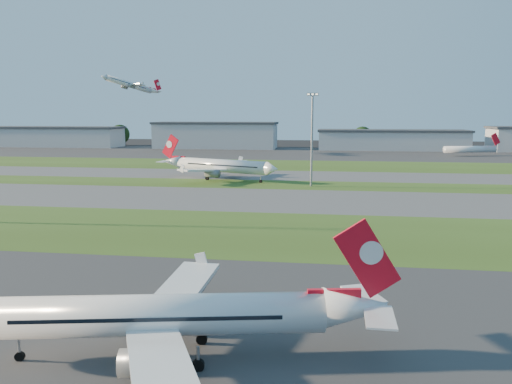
% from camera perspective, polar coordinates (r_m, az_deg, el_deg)
% --- Properties ---
extents(grass_strip_a, '(300.00, 34.00, 0.01)m').
position_cam_1_polar(grass_strip_a, '(87.53, -4.72, -4.45)').
color(grass_strip_a, '#364C19').
rests_on(grass_strip_a, ground).
extents(taxiway_a, '(300.00, 32.00, 0.01)m').
position_cam_1_polar(taxiway_a, '(119.29, -1.25, -0.81)').
color(taxiway_a, '#515154').
rests_on(taxiway_a, ground).
extents(grass_strip_b, '(300.00, 18.00, 0.01)m').
position_cam_1_polar(grass_strip_b, '(143.72, 0.34, 0.88)').
color(grass_strip_b, '#364C19').
rests_on(grass_strip_b, ground).
extents(taxiway_b, '(300.00, 26.00, 0.01)m').
position_cam_1_polar(taxiway_b, '(165.36, 1.36, 1.95)').
color(taxiway_b, '#515154').
rests_on(taxiway_b, ground).
extents(grass_strip_c, '(300.00, 40.00, 0.01)m').
position_cam_1_polar(grass_strip_c, '(197.97, 2.46, 3.11)').
color(grass_strip_c, '#364C19').
rests_on(grass_strip_c, ground).
extents(apron_far, '(400.00, 80.00, 0.01)m').
position_cam_1_polar(apron_far, '(257.51, 3.76, 4.46)').
color(apron_far, '#333335').
rests_on(apron_far, ground).
extents(airliner_parked, '(33.37, 28.05, 10.50)m').
position_cam_1_polar(airliner_parked, '(43.27, -10.34, -13.78)').
color(airliner_parked, white).
rests_on(airliner_parked, ground).
extents(airliner_taxiing, '(37.00, 31.37, 12.15)m').
position_cam_1_polar(airliner_taxiing, '(153.35, -4.04, 2.97)').
color(airliner_taxiing, white).
rests_on(airliner_taxiing, ground).
extents(airliner_departing, '(22.35, 21.55, 9.19)m').
position_cam_1_polar(airliner_departing, '(264.49, -14.25, 11.82)').
color(airliner_departing, white).
extents(mini_jet_near, '(27.94, 10.33, 9.48)m').
position_cam_1_polar(mini_jet_near, '(260.32, 23.28, 4.52)').
color(mini_jet_near, white).
rests_on(mini_jet_near, ground).
extents(light_mast_centre, '(3.20, 0.70, 25.80)m').
position_cam_1_polar(light_mast_centre, '(139.18, 6.41, 6.68)').
color(light_mast_centre, gray).
rests_on(light_mast_centre, ground).
extents(hangar_far_west, '(91.80, 23.00, 12.20)m').
position_cam_1_polar(hangar_far_west, '(332.46, -22.69, 5.87)').
color(hangar_far_west, '#A7ABAF').
rests_on(hangar_far_west, ground).
extents(hangar_west, '(71.40, 23.00, 15.20)m').
position_cam_1_polar(hangar_west, '(293.34, -4.64, 6.50)').
color(hangar_west, '#A7ABAF').
rests_on(hangar_west, ground).
extents(hangar_east, '(81.60, 23.00, 11.20)m').
position_cam_1_polar(hangar_east, '(288.66, 15.23, 5.78)').
color(hangar_east, '#A7ABAF').
rests_on(hangar_east, ground).
extents(tree_far_west, '(11.00, 11.00, 12.00)m').
position_cam_1_polar(tree_far_west, '(365.01, -27.09, 5.86)').
color(tree_far_west, black).
rests_on(tree_far_west, ground).
extents(tree_west, '(12.10, 12.10, 13.20)m').
position_cam_1_polar(tree_west, '(327.71, -15.29, 6.39)').
color(tree_west, black).
rests_on(tree_west, ground).
extents(tree_mid_west, '(9.90, 9.90, 10.80)m').
position_cam_1_polar(tree_mid_west, '(299.90, 0.52, 6.24)').
color(tree_mid_west, black).
rests_on(tree_mid_west, ground).
extents(tree_mid_east, '(11.55, 11.55, 12.60)m').
position_cam_1_polar(tree_mid_east, '(301.06, 12.06, 6.24)').
color(tree_mid_east, black).
rests_on(tree_mid_east, ground).
extents(tree_east, '(10.45, 10.45, 11.40)m').
position_cam_1_polar(tree_east, '(313.45, 25.95, 5.52)').
color(tree_east, black).
rests_on(tree_east, ground).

